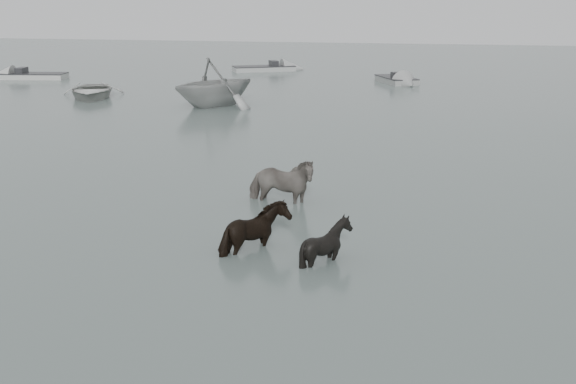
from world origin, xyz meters
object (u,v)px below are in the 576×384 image
object	(u,v)px
pony_pinto	(281,173)
pony_black	(326,231)
pony_dark	(256,219)
rowboat_lead	(91,89)

from	to	relation	value
pony_pinto	pony_black	distance (m)	4.47
pony_dark	pony_black	xyz separation A→B (m)	(1.59, -0.29, -0.07)
pony_dark	pony_black	world-z (taller)	pony_dark
pony_black	rowboat_lead	bearing A→B (deg)	26.20
pony_dark	rowboat_lead	size ratio (longest dim) A/B	0.31
pony_dark	rowboat_lead	distance (m)	26.34
pony_pinto	rowboat_lead	distance (m)	23.15
pony_black	rowboat_lead	distance (m)	27.50
pony_pinto	pony_dark	size ratio (longest dim) A/B	1.37
pony_black	rowboat_lead	xyz separation A→B (m)	(-16.46, 22.03, -0.16)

